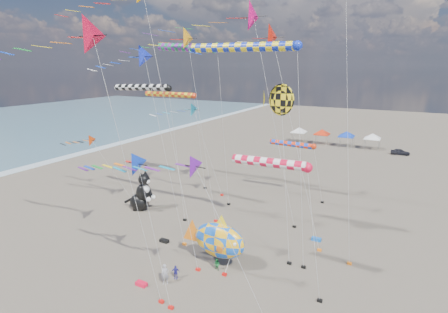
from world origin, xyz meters
TOP-DOWN VIEW (x-y plane):
  - delta_kite_0 at (-4.43, 2.52)m, footprint 15.06×2.60m
  - delta_kite_1 at (-6.38, 10.21)m, footprint 10.03×2.06m
  - delta_kite_2 at (-19.92, 16.60)m, footprint 10.02×1.64m
  - delta_kite_3 at (3.85, 3.13)m, footprint 10.61×1.63m
  - delta_kite_4 at (4.44, 15.12)m, footprint 12.24×2.44m
  - delta_kite_5 at (-5.48, 16.03)m, footprint 11.17×2.39m
  - delta_kite_6 at (-2.14, 2.32)m, footprint 9.06×1.87m
  - delta_kite_7 at (0.22, 18.69)m, footprint 17.97×3.24m
  - delta_kite_8 at (-9.92, 23.23)m, footprint 10.58×2.01m
  - windsock_0 at (7.02, 7.98)m, footprint 7.27×0.71m
  - windsock_1 at (-8.18, 20.88)m, footprint 9.76×0.96m
  - windsock_2 at (-13.73, 24.51)m, footprint 9.57×0.74m
  - windsock_3 at (-10.14, 14.65)m, footprint 9.08×0.69m
  - windsock_4 at (2.92, 26.87)m, footprint 7.16×0.68m
  - windsock_5 at (3.17, 11.68)m, footprint 10.60×0.76m
  - angelfish_kite at (5.28, 13.67)m, footprint 3.74×3.02m
  - cat_inflatable at (-11.50, 14.72)m, footprint 3.63×1.94m
  - fish_inflatable at (2.30, 8.60)m, footprint 6.07×2.07m
  - person_adult at (-0.18, 4.47)m, footprint 0.72×0.70m
  - child_green at (2.46, 7.97)m, footprint 0.56×0.47m
  - child_blue at (0.13, 5.40)m, footprint 0.73×0.55m
  - kite_bag_0 at (-1.67, 3.39)m, footprint 0.90×0.44m
  - kite_bag_1 at (-4.33, 9.71)m, footprint 0.90×0.44m
  - kite_bag_2 at (8.50, 16.92)m, footprint 0.90×0.44m
  - tent_row at (1.50, 60.00)m, footprint 19.20×4.20m
  - parked_car at (14.29, 58.00)m, footprint 3.42×1.57m

SIDE VIEW (x-z plane):
  - kite_bag_0 at x=-1.67m, z-range 0.00..0.30m
  - kite_bag_1 at x=-4.33m, z-range 0.00..0.30m
  - kite_bag_2 at x=8.50m, z-range 0.00..0.30m
  - child_green at x=2.46m, z-range 0.00..1.04m
  - parked_car at x=14.29m, z-range 0.00..1.13m
  - child_blue at x=0.13m, z-range 0.00..1.15m
  - person_adult at x=-0.18m, z-range 0.00..1.66m
  - cat_inflatable at x=-11.50m, z-range 0.00..4.79m
  - fish_inflatable at x=2.30m, z-range 0.04..4.80m
  - tent_row at x=1.50m, z-range 1.25..5.05m
  - delta_kite_2 at x=-19.92m, z-range 2.86..11.04m
  - windsock_4 at x=2.92m, z-range 3.28..10.63m
  - delta_kite_6 at x=-2.14m, z-range 4.19..15.10m
  - windsock_0 at x=7.02m, z-range 4.69..14.93m
  - delta_kite_3 at x=3.85m, z-range 4.49..15.97m
  - delta_kite_8 at x=-9.92m, z-range 4.60..16.46m
  - windsock_2 at x=-13.73m, z-range 6.07..19.08m
  - angelfish_kite at x=5.28m, z-range 6.09..21.12m
  - windsock_3 at x=-10.14m, z-range 6.86..21.43m
  - delta_kite_1 at x=-6.38m, z-range 7.80..26.13m
  - windsock_5 at x=3.17m, z-range 8.67..26.93m
  - delta_kite_0 at x=-4.43m, z-range 8.23..27.86m
  - windsock_1 at x=-8.18m, z-range 8.93..27.86m
  - delta_kite_4 at x=4.44m, z-range 8.57..28.69m
  - delta_kite_5 at x=-5.48m, z-range 8.68..29.04m
  - delta_kite_7 at x=0.22m, z-range 9.56..32.38m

